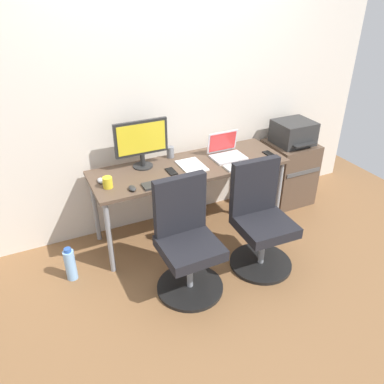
{
  "coord_description": "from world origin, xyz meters",
  "views": [
    {
      "loc": [
        -1.34,
        -2.86,
        2.25
      ],
      "look_at": [
        0.0,
        -0.05,
        0.47
      ],
      "focal_mm": 36.12,
      "sensor_mm": 36.0,
      "label": 1
    }
  ],
  "objects_px": {
    "office_chair_right": "(260,221)",
    "side_cabinet": "(288,172)",
    "water_bottle_on_floor": "(70,264)",
    "office_chair_left": "(187,242)",
    "open_laptop": "(226,151)",
    "coffee_mug": "(108,182)",
    "desktop_monitor": "(141,141)",
    "printer": "(293,133)"
  },
  "relations": [
    {
      "from": "office_chair_right",
      "to": "desktop_monitor",
      "type": "relative_size",
      "value": 1.96
    },
    {
      "from": "office_chair_right",
      "to": "desktop_monitor",
      "type": "distance_m",
      "value": 1.23
    },
    {
      "from": "open_laptop",
      "to": "office_chair_right",
      "type": "bearing_deg",
      "value": -94.49
    },
    {
      "from": "office_chair_right",
      "to": "office_chair_left",
      "type": "bearing_deg",
      "value": 180.0
    },
    {
      "from": "coffee_mug",
      "to": "office_chair_right",
      "type": "bearing_deg",
      "value": -27.76
    },
    {
      "from": "water_bottle_on_floor",
      "to": "desktop_monitor",
      "type": "height_order",
      "value": "desktop_monitor"
    },
    {
      "from": "side_cabinet",
      "to": "open_laptop",
      "type": "xyz_separation_m",
      "value": [
        -0.84,
        -0.06,
        0.43
      ]
    },
    {
      "from": "desktop_monitor",
      "to": "coffee_mug",
      "type": "bearing_deg",
      "value": -147.54
    },
    {
      "from": "desktop_monitor",
      "to": "side_cabinet",
      "type": "bearing_deg",
      "value": -2.27
    },
    {
      "from": "office_chair_left",
      "to": "coffee_mug",
      "type": "height_order",
      "value": "office_chair_left"
    },
    {
      "from": "desktop_monitor",
      "to": "coffee_mug",
      "type": "height_order",
      "value": "desktop_monitor"
    },
    {
      "from": "open_laptop",
      "to": "coffee_mug",
      "type": "distance_m",
      "value": 1.18
    },
    {
      "from": "printer",
      "to": "coffee_mug",
      "type": "xyz_separation_m",
      "value": [
        -2.01,
        -0.18,
        -0.03
      ]
    },
    {
      "from": "water_bottle_on_floor",
      "to": "side_cabinet",
      "type": "bearing_deg",
      "value": 6.93
    },
    {
      "from": "office_chair_right",
      "to": "side_cabinet",
      "type": "xyz_separation_m",
      "value": [
        0.89,
        0.77,
        -0.08
      ]
    },
    {
      "from": "printer",
      "to": "water_bottle_on_floor",
      "type": "xyz_separation_m",
      "value": [
        -2.42,
        -0.29,
        -0.65
      ]
    },
    {
      "from": "desktop_monitor",
      "to": "open_laptop",
      "type": "bearing_deg",
      "value": -9.09
    },
    {
      "from": "office_chair_right",
      "to": "water_bottle_on_floor",
      "type": "xyz_separation_m",
      "value": [
        -1.53,
        0.47,
        -0.28
      ]
    },
    {
      "from": "printer",
      "to": "open_laptop",
      "type": "bearing_deg",
      "value": -175.89
    },
    {
      "from": "office_chair_left",
      "to": "open_laptop",
      "type": "xyz_separation_m",
      "value": [
        0.74,
        0.71,
        0.35
      ]
    },
    {
      "from": "printer",
      "to": "water_bottle_on_floor",
      "type": "height_order",
      "value": "printer"
    },
    {
      "from": "printer",
      "to": "water_bottle_on_floor",
      "type": "distance_m",
      "value": 2.52
    },
    {
      "from": "side_cabinet",
      "to": "coffee_mug",
      "type": "bearing_deg",
      "value": -174.86
    },
    {
      "from": "office_chair_right",
      "to": "side_cabinet",
      "type": "bearing_deg",
      "value": 40.68
    },
    {
      "from": "office_chair_right",
      "to": "desktop_monitor",
      "type": "xyz_separation_m",
      "value": [
        -0.73,
        0.83,
        0.55
      ]
    },
    {
      "from": "office_chair_left",
      "to": "printer",
      "type": "xyz_separation_m",
      "value": [
        1.58,
        0.77,
        0.38
      ]
    },
    {
      "from": "office_chair_left",
      "to": "office_chair_right",
      "type": "xyz_separation_m",
      "value": [
        0.68,
        -0.0,
        0.0
      ]
    },
    {
      "from": "office_chair_left",
      "to": "printer",
      "type": "bearing_deg",
      "value": 25.93
    },
    {
      "from": "desktop_monitor",
      "to": "open_laptop",
      "type": "distance_m",
      "value": 0.82
    },
    {
      "from": "office_chair_left",
      "to": "coffee_mug",
      "type": "bearing_deg",
      "value": 126.33
    },
    {
      "from": "water_bottle_on_floor",
      "to": "desktop_monitor",
      "type": "bearing_deg",
      "value": 24.24
    },
    {
      "from": "office_chair_right",
      "to": "side_cabinet",
      "type": "distance_m",
      "value": 1.18
    },
    {
      "from": "side_cabinet",
      "to": "water_bottle_on_floor",
      "type": "distance_m",
      "value": 2.45
    },
    {
      "from": "desktop_monitor",
      "to": "coffee_mug",
      "type": "xyz_separation_m",
      "value": [
        -0.39,
        -0.24,
        -0.2
      ]
    },
    {
      "from": "printer",
      "to": "desktop_monitor",
      "type": "xyz_separation_m",
      "value": [
        -1.62,
        0.07,
        0.17
      ]
    },
    {
      "from": "side_cabinet",
      "to": "coffee_mug",
      "type": "relative_size",
      "value": 7.39
    },
    {
      "from": "office_chair_left",
      "to": "printer",
      "type": "relative_size",
      "value": 2.35
    },
    {
      "from": "office_chair_right",
      "to": "desktop_monitor",
      "type": "bearing_deg",
      "value": 131.27
    },
    {
      "from": "office_chair_right",
      "to": "coffee_mug",
      "type": "distance_m",
      "value": 1.31
    },
    {
      "from": "office_chair_left",
      "to": "side_cabinet",
      "type": "relative_size",
      "value": 1.38
    },
    {
      "from": "side_cabinet",
      "to": "open_laptop",
      "type": "bearing_deg",
      "value": -175.82
    },
    {
      "from": "printer",
      "to": "water_bottle_on_floor",
      "type": "bearing_deg",
      "value": -173.09
    }
  ]
}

